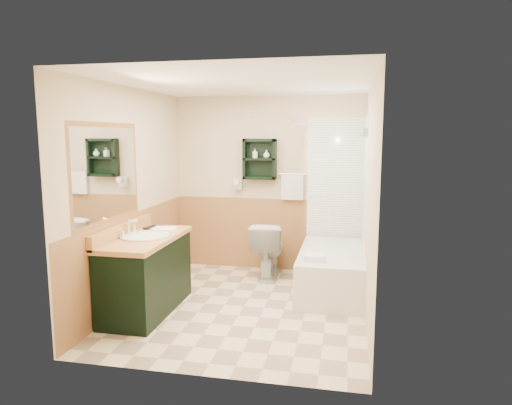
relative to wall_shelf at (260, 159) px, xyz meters
The scene contains 25 objects.
floor 2.09m from the wall_shelf, 85.93° to the right, with size 3.00×3.00×0.00m, color beige.
back_wall 0.38m from the wall_shelf, 48.99° to the left, with size 2.60×0.04×2.40m, color #FFF1C7.
left_wall 1.89m from the wall_shelf, 130.97° to the right, with size 0.04×3.00×2.40m, color #FFF1C7.
right_wall 2.03m from the wall_shelf, 44.70° to the right, with size 0.04×3.00×2.40m, color #FFF1C7.
ceiling 1.66m from the wall_shelf, 85.93° to the right, with size 2.60×3.00×0.04m, color white.
wainscot_left 2.12m from the wall_shelf, 130.14° to the right, with size 2.98×2.98×1.00m, color tan, non-canonical shape.
wainscot_back 1.06m from the wall_shelf, 38.66° to the left, with size 2.58×2.58×1.00m, color tan, non-canonical shape.
mirror_frame 2.28m from the wall_shelf, 120.90° to the right, with size 1.30×1.30×1.00m, color brown, non-canonical shape.
mirror_glass 2.28m from the wall_shelf, 120.79° to the right, with size 1.20×1.20×0.90m, color white, non-canonical shape.
tile_right 1.61m from the wall_shelf, 25.39° to the right, with size 1.50×1.50×2.10m, color white, non-canonical shape.
tile_back 1.23m from the wall_shelf, ahead, with size 0.95×0.95×2.10m, color white, non-canonical shape.
tile_accent 1.56m from the wall_shelf, 25.55° to the right, with size 1.50×1.50×0.10m, color #13422D, non-canonical shape.
wall_shelf is the anchor object (origin of this frame).
hair_dryer 0.46m from the wall_shelf, behind, with size 0.10×0.24×0.18m, color silver, non-canonical shape.
towel_bar 0.49m from the wall_shelf, ahead, with size 0.40×0.06×0.40m, color white, non-canonical shape.
curtain_rod 1.01m from the wall_shelf, 46.11° to the right, with size 0.03×0.03×1.60m, color silver.
shower_curtain 0.89m from the wall_shelf, 37.30° to the right, with size 1.05×1.05×1.70m, color #B9AB8C, non-canonical shape.
vanity 2.25m from the wall_shelf, 117.41° to the right, with size 0.59×1.28×0.82m, color black.
bathtub 1.80m from the wall_shelf, 34.94° to the right, with size 0.76×1.50×0.50m, color silver.
toilet 1.23m from the wall_shelf, 56.85° to the right, with size 0.41×0.74×0.73m, color silver.
counter_towel 1.79m from the wall_shelf, 118.91° to the right, with size 0.26×0.20×0.04m, color white.
vanity_book 1.79m from the wall_shelf, 129.24° to the right, with size 0.17×0.02×0.23m, color black.
tub_towel 1.78m from the wall_shelf, 54.70° to the right, with size 0.22×0.18×0.07m, color white.
soap_bottle_a 0.08m from the wall_shelf, behind, with size 0.06×0.13×0.06m, color silver.
soap_bottle_b 0.11m from the wall_shelf, ahead, with size 0.08×0.11×0.08m, color silver.
Camera 1 is at (1.08, -4.69, 1.88)m, focal length 32.00 mm.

